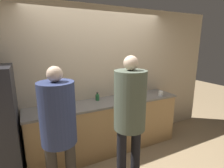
% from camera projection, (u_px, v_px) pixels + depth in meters
% --- Properties ---
extents(ground_plane, '(14.00, 14.00, 0.00)m').
position_uv_depth(ground_plane, '(115.00, 159.00, 3.02)').
color(ground_plane, '#9E8460').
extents(wall_back, '(5.20, 0.06, 2.60)m').
position_uv_depth(wall_back, '(100.00, 79.00, 3.26)').
color(wall_back, '#C6B293').
rests_on(wall_back, ground_plane).
extents(counter, '(2.74, 0.60, 0.96)m').
position_uv_depth(counter, '(107.00, 126.00, 3.20)').
color(counter, tan).
rests_on(counter, ground_plane).
extents(person_left, '(0.40, 0.40, 1.72)m').
position_uv_depth(person_left, '(58.00, 124.00, 1.99)').
color(person_left, '#38332D').
rests_on(person_left, ground_plane).
extents(person_center, '(0.41, 0.41, 1.82)m').
position_uv_depth(person_center, '(130.00, 110.00, 2.23)').
color(person_center, black).
rests_on(person_center, ground_plane).
extents(fruit_bowl, '(0.33, 0.33, 0.14)m').
position_uv_depth(fruit_bowl, '(134.00, 92.00, 3.48)').
color(fruit_bowl, beige).
rests_on(fruit_bowl, counter).
extents(utensil_crock, '(0.11, 0.11, 0.29)m').
position_uv_depth(utensil_crock, '(66.00, 101.00, 2.83)').
color(utensil_crock, '#3D424C').
rests_on(utensil_crock, counter).
extents(bottle_green, '(0.07, 0.07, 0.14)m').
position_uv_depth(bottle_green, '(97.00, 97.00, 3.12)').
color(bottle_green, '#236033').
rests_on(bottle_green, counter).
extents(cup_white, '(0.09, 0.09, 0.10)m').
position_uv_depth(cup_white, '(161.00, 93.00, 3.38)').
color(cup_white, white).
rests_on(cup_white, counter).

